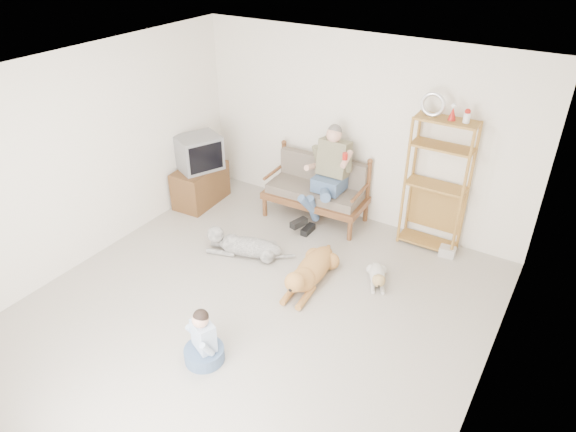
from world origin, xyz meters
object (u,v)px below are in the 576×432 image
Objects in this scene: loveseat at (318,188)px; tv_stand at (200,185)px; golden_retriever at (309,272)px; etagere at (436,184)px.

loveseat is 1.89m from tv_stand.
tv_stand is 0.66× the size of golden_retriever.
tv_stand is (-3.48, -0.72, -0.64)m from etagere.
loveseat is 1.09× the size of golden_retriever.
golden_retriever is at bearing -66.99° from loveseat.
etagere reaches higher than loveseat.
golden_retriever is at bearing -120.49° from etagere.
tv_stand is (-1.79, -0.58, -0.19)m from loveseat.
etagere is 1.52× the size of golden_retriever.
tv_stand is at bearing -164.89° from loveseat.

